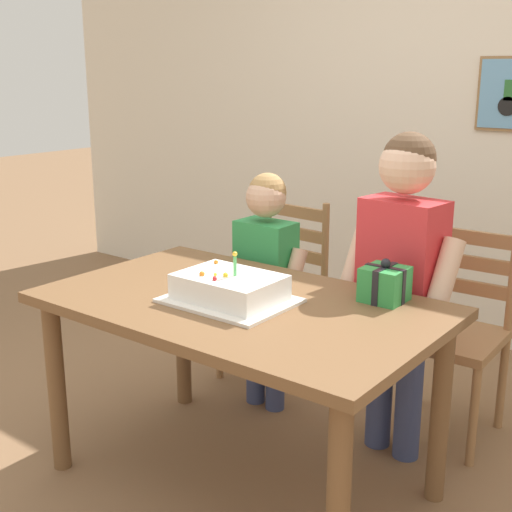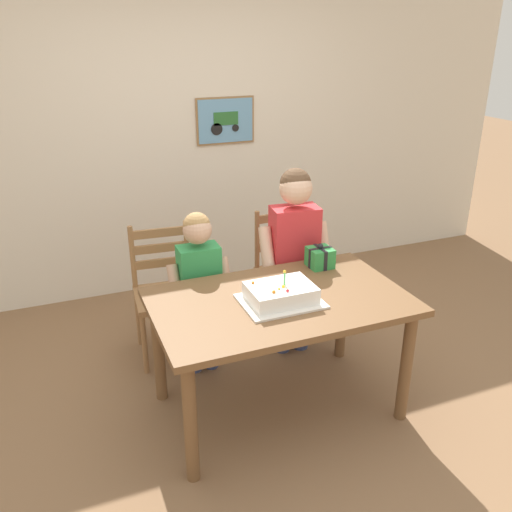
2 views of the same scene
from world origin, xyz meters
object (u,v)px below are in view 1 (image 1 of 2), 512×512
dining_table (240,326)px  child_younger (266,269)px  gift_box_red_large (385,284)px  chair_right (453,330)px  chair_left (277,290)px  child_older (401,266)px  birthday_cake (230,289)px

dining_table → child_younger: child_younger is taller
gift_box_red_large → chair_right: size_ratio=0.17×
gift_box_red_large → child_younger: 0.78m
dining_table → chair_right: chair_right is taller
chair_left → chair_right: size_ratio=1.00×
gift_box_red_large → child_younger: child_younger is taller
chair_right → child_older: (-0.11, -0.32, 0.34)m
dining_table → birthday_cake: 0.16m
birthday_cake → child_older: 0.71m
gift_box_red_large → chair_right: 0.67m
chair_left → birthday_cake: bearing=-63.9°
dining_table → child_younger: (-0.31, 0.57, 0.03)m
chair_left → child_younger: size_ratio=0.82×
dining_table → birthday_cake: (-0.02, -0.04, 0.15)m
dining_table → child_older: (0.36, 0.56, 0.16)m
dining_table → child_older: child_older is taller
gift_box_red_large → chair_right: bearing=84.8°
dining_table → child_older: size_ratio=1.08×
child_older → gift_box_red_large: bearing=-77.1°
chair_left → chair_right: (0.94, 0.00, 0.00)m
birthday_cake → chair_left: 1.08m
birthday_cake → child_younger: bearing=115.6°
chair_left → dining_table: bearing=-62.0°
chair_left → chair_right: 0.94m
birthday_cake → gift_box_red_large: birthday_cake is taller
dining_table → chair_left: bearing=118.0°
birthday_cake → child_older: size_ratio=0.33×
birthday_cake → chair_left: (-0.45, 0.92, -0.33)m
gift_box_red_large → dining_table: bearing=-143.4°
birthday_cake → child_older: (0.37, 0.61, 0.01)m
dining_table → chair_right: size_ratio=1.57×
chair_right → child_older: child_older is taller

